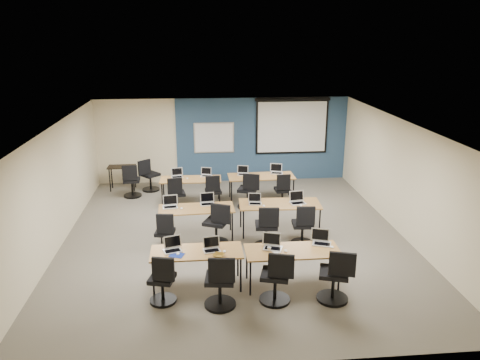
{
  "coord_description": "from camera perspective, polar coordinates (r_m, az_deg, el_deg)",
  "views": [
    {
      "loc": [
        -0.82,
        -10.17,
        4.66
      ],
      "look_at": [
        0.16,
        0.4,
        1.3
      ],
      "focal_mm": 35.0,
      "sensor_mm": 36.0,
      "label": 1
    }
  ],
  "objects": [
    {
      "name": "mouse_5",
      "position": [
        10.99,
        -1.88,
        -3.31
      ],
      "size": [
        0.08,
        0.1,
        0.03
      ],
      "primitive_type": "ellipsoid",
      "rotation": [
        0.0,
        0.0,
        -0.27
      ],
      "color": "white",
      "rests_on": "training_table_mid_left"
    },
    {
      "name": "training_table_back_right",
      "position": [
        13.42,
        2.6,
        0.34
      ],
      "size": [
        1.89,
        0.79,
        0.73
      ],
      "rotation": [
        0.0,
        0.0,
        0.02
      ],
      "color": "#A47444",
      "rests_on": "floor"
    },
    {
      "name": "wall_front",
      "position": [
        6.61,
        2.63,
        -12.46
      ],
      "size": [
        8.0,
        0.04,
        2.7
      ],
      "primitive_type": "cube",
      "color": "beige",
      "rests_on": "ground"
    },
    {
      "name": "laptop_1",
      "position": [
        8.92,
        -3.48,
        -8.17
      ],
      "size": [
        0.31,
        0.27,
        0.24
      ],
      "rotation": [
        0.0,
        0.0,
        0.19
      ],
      "color": "#ABABB4",
      "rests_on": "training_table_front_left"
    },
    {
      "name": "mouse_3",
      "position": [
        9.19,
        11.15,
        -8.01
      ],
      "size": [
        0.08,
        0.11,
        0.03
      ],
      "primitive_type": "ellipsoid",
      "rotation": [
        0.0,
        0.0,
        0.27
      ],
      "color": "white",
      "rests_on": "training_table_front_right"
    },
    {
      "name": "training_table_front_left",
      "position": [
        8.94,
        -5.29,
        -8.9
      ],
      "size": [
        1.73,
        0.72,
        0.73
      ],
      "rotation": [
        0.0,
        0.0,
        0.01
      ],
      "color": "#945426",
      "rests_on": "floor"
    },
    {
      "name": "laptop_7",
      "position": [
        11.35,
        7.0,
        -2.45
      ],
      "size": [
        0.36,
        0.31,
        0.27
      ],
      "rotation": [
        0.0,
        0.0,
        0.15
      ],
      "color": "#A5A5AB",
      "rests_on": "training_table_mid_right"
    },
    {
      "name": "floor",
      "position": [
        11.21,
        -0.61,
        -6.98
      ],
      "size": [
        8.0,
        9.0,
        0.02
      ],
      "primitive_type": "cube",
      "color": "#6B6354",
      "rests_on": "ground"
    },
    {
      "name": "mouse_1",
      "position": [
        8.86,
        -1.91,
        -8.67
      ],
      "size": [
        0.08,
        0.1,
        0.03
      ],
      "primitive_type": "ellipsoid",
      "rotation": [
        0.0,
        0.0,
        0.27
      ],
      "color": "white",
      "rests_on": "training_table_front_left"
    },
    {
      "name": "training_table_back_left",
      "position": [
        13.21,
        -6.02,
        -0.05
      ],
      "size": [
        1.7,
        0.71,
        0.73
      ],
      "rotation": [
        0.0,
        0.0,
        -0.04
      ],
      "color": "olive",
      "rests_on": "floor"
    },
    {
      "name": "mouse_0",
      "position": [
        8.84,
        -7.57,
        -8.89
      ],
      "size": [
        0.07,
        0.1,
        0.03
      ],
      "primitive_type": "ellipsoid",
      "rotation": [
        0.0,
        0.0,
        -0.07
      ],
      "color": "white",
      "rests_on": "training_table_front_left"
    },
    {
      "name": "laptop_5",
      "position": [
        11.22,
        -4.01,
        -2.62
      ],
      "size": [
        0.34,
        0.29,
        0.26
      ],
      "rotation": [
        0.0,
        0.0,
        0.12
      ],
      "color": "#A7A7B4",
      "rests_on": "training_table_mid_left"
    },
    {
      "name": "ceiling",
      "position": [
        10.39,
        -0.66,
        6.7
      ],
      "size": [
        8.0,
        9.0,
        0.02
      ],
      "primitive_type": "cube",
      "color": "white",
      "rests_on": "ground"
    },
    {
      "name": "spare_chair_b",
      "position": [
        14.09,
        -13.08,
        -0.42
      ],
      "size": [
        0.53,
        0.53,
        1.01
      ],
      "rotation": [
        0.0,
        0.0,
        0.05
      ],
      "color": "black",
      "rests_on": "floor"
    },
    {
      "name": "task_chair_6",
      "position": [
        10.54,
        3.28,
        -6.14
      ],
      "size": [
        0.55,
        0.55,
        1.03
      ],
      "rotation": [
        0.0,
        0.0,
        -0.09
      ],
      "color": "black",
      "rests_on": "floor"
    },
    {
      "name": "laptop_4",
      "position": [
        11.13,
        -8.51,
        -2.94
      ],
      "size": [
        0.35,
        0.29,
        0.26
      ],
      "rotation": [
        0.0,
        0.0,
        0.14
      ],
      "color": "#ABABB3",
      "rests_on": "training_table_mid_left"
    },
    {
      "name": "blue_mousepad",
      "position": [
        8.81,
        -7.72,
        -9.06
      ],
      "size": [
        0.31,
        0.29,
        0.01
      ],
      "primitive_type": "cube",
      "rotation": [
        0.0,
        0.0,
        -0.34
      ],
      "color": "navy",
      "rests_on": "training_table_front_left"
    },
    {
      "name": "laptop_8",
      "position": [
        13.4,
        -7.69,
        0.64
      ],
      "size": [
        0.32,
        0.27,
        0.24
      ],
      "rotation": [
        0.0,
        0.0,
        0.21
      ],
      "color": "silver",
      "rests_on": "training_table_back_left"
    },
    {
      "name": "task_chair_3",
      "position": [
        8.71,
        11.53,
        -11.82
      ],
      "size": [
        0.59,
        0.57,
        1.05
      ],
      "rotation": [
        0.0,
        0.0,
        -0.3
      ],
      "color": "black",
      "rests_on": "floor"
    },
    {
      "name": "task_chair_5",
      "position": [
        10.69,
        -2.79,
        -5.75
      ],
      "size": [
        0.6,
        0.56,
        1.04
      ],
      "rotation": [
        0.0,
        0.0,
        -0.43
      ],
      "color": "black",
      "rests_on": "floor"
    },
    {
      "name": "laptop_10",
      "position": [
        13.51,
        0.38,
        0.94
      ],
      "size": [
        0.32,
        0.27,
        0.24
      ],
      "rotation": [
        0.0,
        0.0,
        -0.22
      ],
      "color": "silver",
      "rests_on": "training_table_back_right"
    },
    {
      "name": "mouse_10",
      "position": [
        13.41,
        1.52,
        0.58
      ],
      "size": [
        0.07,
        0.1,
        0.04
      ],
      "primitive_type": "ellipsoid",
      "rotation": [
        0.0,
        0.0,
        0.05
      ],
      "color": "white",
      "rests_on": "training_table_back_right"
    },
    {
      "name": "mouse_4",
      "position": [
        10.99,
        -7.14,
        -3.45
      ],
      "size": [
        0.09,
        0.11,
        0.04
      ],
      "primitive_type": "ellipsoid",
      "rotation": [
        0.0,
        0.0,
        -0.31
      ],
      "color": "white",
      "rests_on": "training_table_mid_left"
    },
    {
      "name": "laptop_3",
      "position": [
        9.3,
        9.87,
        -7.23
      ],
      "size": [
        0.35,
        0.3,
        0.27
      ],
      "rotation": [
        0.0,
        0.0,
        -0.34
      ],
      "color": "#BCBCC2",
      "rests_on": "training_table_front_right"
    },
    {
      "name": "mouse_11",
      "position": [
        13.53,
        5.13,
        0.68
      ],
      "size": [
        0.07,
        0.1,
        0.03
      ],
      "primitive_type": "ellipsoid",
      "rotation": [
        0.0,
        0.0,
        -0.09
      ],
      "color": "white",
      "rests_on": "training_table_back_right"
    },
    {
      "name": "wall_back",
      "position": [
        15.06,
        -2.04,
        4.87
      ],
      "size": [
        8.0,
        0.04,
        2.7
      ],
      "primitive_type": "cube",
      "color": "beige",
      "rests_on": "ground"
    },
    {
      "name": "snack_plate",
      "position": [
        8.89,
        4.47,
        -8.67
      ],
      "size": [
        0.18,
        0.18,
        0.01
      ],
      "primitive_type": "cylinder",
      "rotation": [
        0.0,
        0.0,
        -0.01
      ],
      "color": "white",
      "rests_on": "training_table_front_right"
    },
    {
      "name": "wall_right",
      "position": [
        11.73,
        19.24,
        0.18
      ],
      "size": [
        0.04,
        9.0,
        2.7
      ],
      "primitive_type": "cube",
      "color": "beige",
      "rests_on": "ground"
    },
    {
      "name": "wall_left",
      "position": [
        11.15,
        -21.58,
        -0.96
      ],
      "size": [
        0.04,
        9.0,
        2.7
      ],
      "primitive_type": "cube",
      "color": "beige",
      "rests_on": "ground"
    },
    {
      "name": "utility_table",
      "position": [
        14.77,
        -14.21,
        1.24
      ],
      "size": [
        0.83,
        0.46,
        0.75
      ],
      "rotation": [
        0.0,
        0.0,
        0.0
      ],
      "color": "black",
      "rests_on": "floor"
    },
    {
      "name": "laptop_2",
      "position": [
        9.01,
        3.96,
        -7.85
      ],
      "size": [
        0.35,
        0.3,
        0.27
      ],
      "rotation": [
        0.0,
        0.0,
        -0.32
      ],
      "color": "#BABBC6",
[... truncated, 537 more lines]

